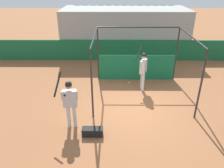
# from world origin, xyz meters

# --- Properties ---
(ground_plane) EXTENTS (60.00, 60.00, 0.00)m
(ground_plane) POSITION_xyz_m (0.00, 0.00, 0.00)
(ground_plane) COLOR #935B38
(outfield_wall) EXTENTS (24.00, 0.12, 1.29)m
(outfield_wall) POSITION_xyz_m (0.00, 5.78, 0.64)
(outfield_wall) COLOR #196038
(outfield_wall) RESTS_ON ground
(bleacher_section) EXTENTS (8.15, 3.20, 2.97)m
(bleacher_section) POSITION_xyz_m (0.00, 7.45, 1.48)
(bleacher_section) COLOR #9E9E99
(bleacher_section) RESTS_ON ground
(batting_cage) EXTENTS (3.93, 3.47, 2.71)m
(batting_cage) POSITION_xyz_m (0.43, 2.35, 1.15)
(batting_cage) COLOR #282828
(batting_cage) RESTS_ON ground
(player_batter) EXTENTS (0.60, 0.96, 1.96)m
(player_batter) POSITION_xyz_m (0.61, 1.81, 1.10)
(player_batter) COLOR silver
(player_batter) RESTS_ON ground
(player_waiting) EXTENTS (0.77, 0.51, 2.05)m
(player_waiting) POSITION_xyz_m (-2.20, -1.07, 1.09)
(player_waiting) COLOR silver
(player_waiting) RESTS_ON ground
(equipment_bag) EXTENTS (0.70, 0.28, 0.28)m
(equipment_bag) POSITION_xyz_m (-1.43, -1.53, 0.14)
(equipment_bag) COLOR black
(equipment_bag) RESTS_ON ground
(baseball) EXTENTS (0.07, 0.07, 0.07)m
(baseball) POSITION_xyz_m (0.07, 2.42, 0.04)
(baseball) COLOR white
(baseball) RESTS_ON ground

